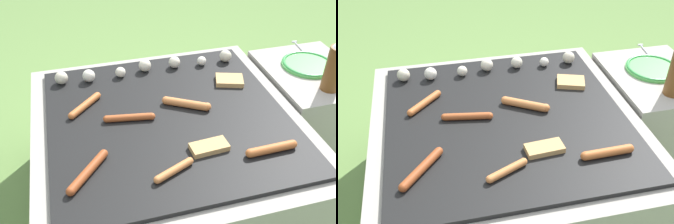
% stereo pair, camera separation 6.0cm
% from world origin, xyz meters
% --- Properties ---
extents(ground_plane, '(14.00, 14.00, 0.00)m').
position_xyz_m(ground_plane, '(0.00, 0.00, 0.00)').
color(ground_plane, '#608442').
extents(grill, '(0.98, 0.98, 0.44)m').
position_xyz_m(grill, '(0.00, 0.00, 0.22)').
color(grill, '#9E998E').
rests_on(grill, ground_plane).
extents(side_ledge, '(0.39, 0.49, 0.44)m').
position_xyz_m(side_ledge, '(0.70, 0.15, 0.22)').
color(side_ledge, '#9E998E').
rests_on(side_ledge, ground_plane).
extents(sausage_front_center, '(0.17, 0.11, 0.03)m').
position_xyz_m(sausage_front_center, '(0.08, 0.04, 0.45)').
color(sausage_front_center, '#C6753D').
rests_on(sausage_front_center, grill).
extents(sausage_back_center, '(0.18, 0.03, 0.03)m').
position_xyz_m(sausage_back_center, '(0.27, -0.28, 0.45)').
color(sausage_back_center, '#B7602D').
rests_on(sausage_back_center, grill).
extents(sausage_back_right, '(0.14, 0.08, 0.02)m').
position_xyz_m(sausage_back_right, '(-0.06, -0.28, 0.45)').
color(sausage_back_right, '#C6753D').
rests_on(sausage_back_right, grill).
extents(sausage_mid_left, '(0.14, 0.16, 0.03)m').
position_xyz_m(sausage_mid_left, '(-0.31, -0.22, 0.45)').
color(sausage_mid_left, '#93421E').
rests_on(sausage_mid_left, grill).
extents(sausage_front_right, '(0.13, 0.13, 0.03)m').
position_xyz_m(sausage_front_right, '(-0.29, 0.13, 0.45)').
color(sausage_front_right, '#B7602D').
rests_on(sausage_front_right, grill).
extents(sausage_front_left, '(0.19, 0.05, 0.03)m').
position_xyz_m(sausage_front_left, '(-0.14, 0.01, 0.45)').
color(sausage_front_left, '#A34C23').
rests_on(sausage_front_left, grill).
extents(bread_slice_center, '(0.13, 0.07, 0.02)m').
position_xyz_m(bread_slice_center, '(0.08, -0.21, 0.45)').
color(bread_slice_center, tan).
rests_on(bread_slice_center, grill).
extents(bread_slice_right, '(0.13, 0.12, 0.02)m').
position_xyz_m(bread_slice_right, '(0.31, 0.16, 0.45)').
color(bread_slice_right, tan).
rests_on(bread_slice_right, grill).
extents(mushroom_row, '(0.77, 0.07, 0.05)m').
position_xyz_m(mushroom_row, '(-0.02, 0.33, 0.46)').
color(mushroom_row, beige).
rests_on(mushroom_row, grill).
extents(plate_colorful, '(0.23, 0.23, 0.02)m').
position_xyz_m(plate_colorful, '(0.70, 0.19, 0.44)').
color(plate_colorful, '#4CB24C').
rests_on(plate_colorful, side_ledge).
extents(fork_utensil, '(0.04, 0.19, 0.01)m').
position_xyz_m(fork_utensil, '(0.75, 0.34, 0.44)').
color(fork_utensil, silver).
rests_on(fork_utensil, side_ledge).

